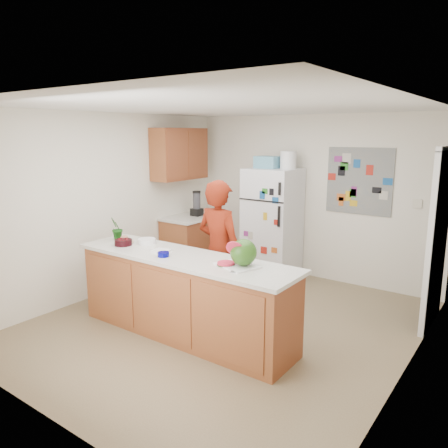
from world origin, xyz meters
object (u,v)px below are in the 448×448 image
Objects in this scene: watermelon at (243,252)px; cherry_bowl at (123,242)px; refrigerator at (272,223)px; person at (219,251)px.

cherry_bowl is at bearing -175.58° from watermelon.
person is at bearing -80.59° from refrigerator.
person is (0.30, -1.79, -0.00)m from refrigerator.
refrigerator is 8.34× the size of cherry_bowl.
watermelon is (0.99, -2.33, 0.22)m from refrigerator.
person is 0.91m from watermelon.
refrigerator is at bearing -76.55° from person.
refrigerator is 1.81m from person.
refrigerator reaches higher than cherry_bowl.
refrigerator is 1.00× the size of person.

